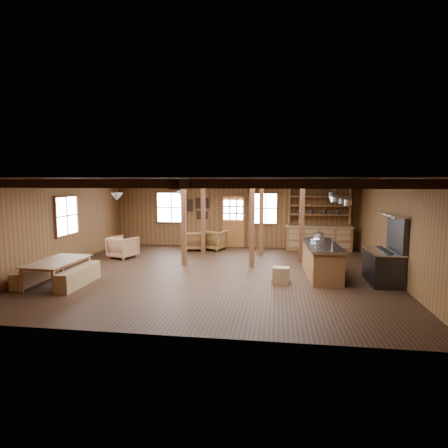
{
  "coord_description": "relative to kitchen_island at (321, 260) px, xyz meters",
  "views": [
    {
      "loc": [
        1.76,
        -10.67,
        2.76
      ],
      "look_at": [
        0.15,
        0.73,
        1.39
      ],
      "focal_mm": 30.0,
      "sensor_mm": 36.0,
      "label": 1
    }
  ],
  "objects": [
    {
      "name": "room",
      "position": [
        -3.06,
        -0.15,
        0.92
      ],
      "size": [
        10.04,
        9.04,
        2.84
      ],
      "color": "black",
      "rests_on": "ground"
    },
    {
      "name": "ceiling_joists",
      "position": [
        -3.06,
        0.03,
        2.2
      ],
      "size": [
        9.8,
        8.82,
        0.18
      ],
      "color": "black",
      "rests_on": "ceiling"
    },
    {
      "name": "timber_posts",
      "position": [
        -2.54,
        1.93,
        0.92
      ],
      "size": [
        3.95,
        2.35,
        2.8
      ],
      "color": "#472814",
      "rests_on": "floor"
    },
    {
      "name": "back_door",
      "position": [
        -3.06,
        4.3,
        0.4
      ],
      "size": [
        1.02,
        0.08,
        2.15
      ],
      "color": "brown",
      "rests_on": "floor"
    },
    {
      "name": "window_back_left",
      "position": [
        -5.66,
        4.31,
        1.12
      ],
      "size": [
        1.32,
        0.06,
        1.32
      ],
      "color": "white",
      "rests_on": "wall_back"
    },
    {
      "name": "window_back_right",
      "position": [
        -1.76,
        4.31,
        1.12
      ],
      "size": [
        1.02,
        0.06,
        1.32
      ],
      "color": "white",
      "rests_on": "wall_back"
    },
    {
      "name": "window_left",
      "position": [
        -8.02,
        0.35,
        1.12
      ],
      "size": [
        0.14,
        1.24,
        1.32
      ],
      "color": "white",
      "rests_on": "wall_back"
    },
    {
      "name": "notice_boards",
      "position": [
        -4.56,
        4.31,
        1.16
      ],
      "size": [
        1.08,
        0.03,
        0.9
      ],
      "color": "white",
      "rests_on": "wall_back"
    },
    {
      "name": "back_counter",
      "position": [
        0.34,
        4.06,
        0.12
      ],
      "size": [
        2.55,
        0.6,
        2.45
      ],
      "color": "brown",
      "rests_on": "floor"
    },
    {
      "name": "pendant_lamps",
      "position": [
        -5.31,
        0.85,
        1.77
      ],
      "size": [
        1.86,
        2.36,
        0.66
      ],
      "color": "#2C2C2E",
      "rests_on": "ceiling"
    },
    {
      "name": "pot_rack",
      "position": [
        0.4,
        0.15,
        1.77
      ],
      "size": [
        0.43,
        3.0,
        0.44
      ],
      "color": "#2C2C2E",
      "rests_on": "ceiling"
    },
    {
      "name": "kitchen_island",
      "position": [
        0.0,
        0.0,
        0.0
      ],
      "size": [
        1.0,
        2.54,
        1.2
      ],
      "rotation": [
        0.0,
        0.0,
        0.05
      ],
      "color": "brown",
      "rests_on": "floor"
    },
    {
      "name": "step_stool",
      "position": [
        -1.15,
        -0.91,
        -0.26
      ],
      "size": [
        0.52,
        0.39,
        0.43
      ],
      "primitive_type": "cube",
      "rotation": [
        0.0,
        0.0,
        -0.09
      ],
      "color": "olive",
      "rests_on": "floor"
    },
    {
      "name": "commercial_range",
      "position": [
        1.59,
        -0.52,
        0.13
      ],
      "size": [
        0.79,
        1.51,
        1.86
      ],
      "color": "#2C2C2E",
      "rests_on": "floor"
    },
    {
      "name": "dining_table",
      "position": [
        -6.96,
        -1.88,
        -0.16
      ],
      "size": [
        1.06,
        1.85,
        0.64
      ],
      "primitive_type": "imported",
      "rotation": [
        0.0,
        0.0,
        1.55
      ],
      "color": "#925E42",
      "rests_on": "floor"
    },
    {
      "name": "bench_wall",
      "position": [
        -7.71,
        -1.88,
        -0.27
      ],
      "size": [
        0.28,
        1.52,
        0.42
      ],
      "primitive_type": "cube",
      "color": "olive",
      "rests_on": "floor"
    },
    {
      "name": "bench_aisle",
      "position": [
        -6.39,
        -1.88,
        -0.24
      ],
      "size": [
        0.32,
        1.73,
        0.48
      ],
      "primitive_type": "cube",
      "color": "olive",
      "rests_on": "floor"
    },
    {
      "name": "armchair_a",
      "position": [
        -4.51,
        3.41,
        -0.11
      ],
      "size": [
        0.93,
        0.95,
        0.74
      ],
      "primitive_type": "imported",
      "rotation": [
        0.0,
        0.0,
        3.34
      ],
      "color": "brown",
      "rests_on": "floor"
    },
    {
      "name": "armchair_b",
      "position": [
        -3.73,
        3.58,
        -0.09
      ],
      "size": [
        1.08,
        1.09,
        0.78
      ],
      "primitive_type": "imported",
      "rotation": [
        0.0,
        0.0,
        2.8
      ],
      "color": "brown",
      "rests_on": "floor"
    },
    {
      "name": "armchair_c",
      "position": [
        -6.67,
        1.6,
        -0.09
      ],
      "size": [
        1.07,
        1.09,
        0.77
      ],
      "primitive_type": "imported",
      "rotation": [
        0.0,
        0.0,
        2.78
      ],
      "color": "#996445",
      "rests_on": "floor"
    },
    {
      "name": "counter_pot",
      "position": [
        0.02,
        0.92,
        0.55
      ],
      "size": [
        0.31,
        0.31,
        0.18
      ],
      "primitive_type": "cylinder",
      "color": "silver",
      "rests_on": "kitchen_island"
    },
    {
      "name": "bowl",
      "position": [
        -0.16,
        0.42,
        0.49
      ],
      "size": [
        0.35,
        0.35,
        0.06
      ],
      "primitive_type": "imported",
      "rotation": [
        0.0,
        0.0,
        -0.43
      ],
      "color": "silver",
      "rests_on": "kitchen_island"
    }
  ]
}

